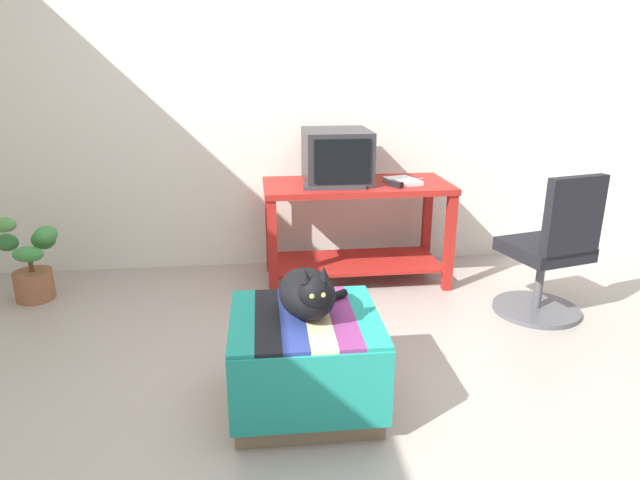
{
  "coord_description": "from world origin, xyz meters",
  "views": [
    {
      "loc": [
        -0.24,
        -2.02,
        1.49
      ],
      "look_at": [
        0.07,
        0.85,
        0.55
      ],
      "focal_mm": 31.05,
      "sensor_mm": 36.0,
      "label": 1
    }
  ],
  "objects_px": {
    "stapler": "(396,184)",
    "office_chair": "(550,256)",
    "potted_plant": "(32,265)",
    "ottoman_with_blanket": "(305,361)",
    "cat": "(308,293)",
    "desk": "(356,215)",
    "book": "(402,181)",
    "tv_monitor": "(337,157)",
    "keyboard": "(334,186)"
  },
  "relations": [
    {
      "from": "keyboard",
      "to": "potted_plant",
      "type": "distance_m",
      "value": 2.01
    },
    {
      "from": "potted_plant",
      "to": "stapler",
      "type": "relative_size",
      "value": 5.17
    },
    {
      "from": "tv_monitor",
      "to": "book",
      "type": "xyz_separation_m",
      "value": [
        0.44,
        -0.09,
        -0.16
      ]
    },
    {
      "from": "desk",
      "to": "keyboard",
      "type": "distance_m",
      "value": 0.32
    },
    {
      "from": "book",
      "to": "ottoman_with_blanket",
      "type": "bearing_deg",
      "value": -132.71
    },
    {
      "from": "potted_plant",
      "to": "stapler",
      "type": "bearing_deg",
      "value": -1.01
    },
    {
      "from": "cat",
      "to": "stapler",
      "type": "bearing_deg",
      "value": 53.27
    },
    {
      "from": "office_chair",
      "to": "stapler",
      "type": "distance_m",
      "value": 1.04
    },
    {
      "from": "keyboard",
      "to": "desk",
      "type": "bearing_deg",
      "value": 40.08
    },
    {
      "from": "stapler",
      "to": "book",
      "type": "bearing_deg",
      "value": 27.83
    },
    {
      "from": "ottoman_with_blanket",
      "to": "office_chair",
      "type": "distance_m",
      "value": 1.71
    },
    {
      "from": "ottoman_with_blanket",
      "to": "stapler",
      "type": "distance_m",
      "value": 1.57
    },
    {
      "from": "cat",
      "to": "potted_plant",
      "type": "bearing_deg",
      "value": 131.91
    },
    {
      "from": "tv_monitor",
      "to": "keyboard",
      "type": "height_order",
      "value": "tv_monitor"
    },
    {
      "from": "potted_plant",
      "to": "office_chair",
      "type": "distance_m",
      "value": 3.23
    },
    {
      "from": "tv_monitor",
      "to": "book",
      "type": "height_order",
      "value": "tv_monitor"
    },
    {
      "from": "desk",
      "to": "book",
      "type": "relative_size",
      "value": 5.12
    },
    {
      "from": "ottoman_with_blanket",
      "to": "office_chair",
      "type": "height_order",
      "value": "office_chair"
    },
    {
      "from": "tv_monitor",
      "to": "book",
      "type": "bearing_deg",
      "value": -12.23
    },
    {
      "from": "potted_plant",
      "to": "keyboard",
      "type": "bearing_deg",
      "value": -0.6
    },
    {
      "from": "tv_monitor",
      "to": "potted_plant",
      "type": "xyz_separation_m",
      "value": [
        -1.99,
        -0.16,
        -0.64
      ]
    },
    {
      "from": "tv_monitor",
      "to": "ottoman_with_blanket",
      "type": "relative_size",
      "value": 0.76
    },
    {
      "from": "potted_plant",
      "to": "office_chair",
      "type": "relative_size",
      "value": 0.64
    },
    {
      "from": "cat",
      "to": "office_chair",
      "type": "distance_m",
      "value": 1.7
    },
    {
      "from": "tv_monitor",
      "to": "office_chair",
      "type": "relative_size",
      "value": 0.55
    },
    {
      "from": "book",
      "to": "desk",
      "type": "bearing_deg",
      "value": 158.53
    },
    {
      "from": "desk",
      "to": "potted_plant",
      "type": "relative_size",
      "value": 2.22
    },
    {
      "from": "stapler",
      "to": "office_chair",
      "type": "bearing_deg",
      "value": -63.04
    },
    {
      "from": "keyboard",
      "to": "stapler",
      "type": "height_order",
      "value": "stapler"
    },
    {
      "from": "book",
      "to": "potted_plant",
      "type": "xyz_separation_m",
      "value": [
        -2.43,
        -0.07,
        -0.48
      ]
    },
    {
      "from": "ottoman_with_blanket",
      "to": "stapler",
      "type": "height_order",
      "value": "stapler"
    },
    {
      "from": "keyboard",
      "to": "ottoman_with_blanket",
      "type": "bearing_deg",
      "value": -100.02
    },
    {
      "from": "ottoman_with_blanket",
      "to": "book",
      "type": "bearing_deg",
      "value": 61.4
    },
    {
      "from": "ottoman_with_blanket",
      "to": "potted_plant",
      "type": "relative_size",
      "value": 1.14
    },
    {
      "from": "tv_monitor",
      "to": "stapler",
      "type": "xyz_separation_m",
      "value": [
        0.36,
        -0.2,
        -0.15
      ]
    },
    {
      "from": "tv_monitor",
      "to": "office_chair",
      "type": "bearing_deg",
      "value": -33.12
    },
    {
      "from": "ottoman_with_blanket",
      "to": "cat",
      "type": "bearing_deg",
      "value": -2.24
    },
    {
      "from": "ottoman_with_blanket",
      "to": "potted_plant",
      "type": "distance_m",
      "value": 2.13
    },
    {
      "from": "desk",
      "to": "book",
      "type": "height_order",
      "value": "book"
    },
    {
      "from": "tv_monitor",
      "to": "potted_plant",
      "type": "height_order",
      "value": "tv_monitor"
    },
    {
      "from": "potted_plant",
      "to": "ottoman_with_blanket",
      "type": "bearing_deg",
      "value": -39.3
    },
    {
      "from": "office_chair",
      "to": "stapler",
      "type": "height_order",
      "value": "office_chair"
    },
    {
      "from": "book",
      "to": "stapler",
      "type": "xyz_separation_m",
      "value": [
        -0.07,
        -0.11,
        0.01
      ]
    },
    {
      "from": "cat",
      "to": "stapler",
      "type": "xyz_separation_m",
      "value": [
        0.69,
        1.31,
        0.17
      ]
    },
    {
      "from": "book",
      "to": "office_chair",
      "type": "height_order",
      "value": "office_chair"
    },
    {
      "from": "desk",
      "to": "cat",
      "type": "distance_m",
      "value": 1.54
    },
    {
      "from": "tv_monitor",
      "to": "keyboard",
      "type": "relative_size",
      "value": 1.23
    },
    {
      "from": "desk",
      "to": "keyboard",
      "type": "bearing_deg",
      "value": -143.32
    },
    {
      "from": "keyboard",
      "to": "tv_monitor",
      "type": "bearing_deg",
      "value": 79.74
    },
    {
      "from": "desk",
      "to": "office_chair",
      "type": "xyz_separation_m",
      "value": [
        1.05,
        -0.7,
        -0.09
      ]
    }
  ]
}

